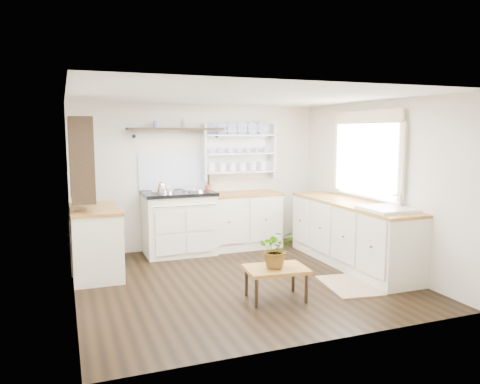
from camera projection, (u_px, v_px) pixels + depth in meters
name	position (u px, v px, depth m)	size (l,w,h in m)	color
floor	(241.00, 280.00, 5.95)	(4.00, 3.80, 0.01)	black
wall_back	(199.00, 177.00, 7.57)	(4.00, 0.02, 2.30)	beige
wall_right	(375.00, 184.00, 6.51)	(0.02, 3.80, 2.30)	beige
wall_left	(70.00, 199.00, 5.10)	(0.02, 3.80, 2.30)	beige
ceiling	(241.00, 97.00, 5.66)	(4.00, 3.80, 0.01)	white
window	(367.00, 154.00, 6.58)	(0.08, 1.55, 1.22)	white
aga_cooker	(179.00, 222.00, 7.20)	(1.08, 0.75, 1.00)	silver
back_cabinets	(240.00, 220.00, 7.59)	(1.27, 0.63, 0.90)	white
right_cabinets	(351.00, 233.00, 6.59)	(0.62, 2.43, 0.90)	white
belfast_sink	(387.00, 218.00, 5.85)	(0.55, 0.60, 0.45)	white
left_cabinets	(96.00, 241.00, 6.13)	(0.62, 1.13, 0.90)	white
plate_rack	(238.00, 151.00, 7.71)	(1.20, 0.22, 0.90)	white
high_shelf	(176.00, 130.00, 7.21)	(1.50, 0.29, 0.16)	black
left_shelving	(81.00, 158.00, 5.94)	(0.28, 0.80, 1.05)	black
kettle	(162.00, 189.00, 6.92)	(0.17, 0.17, 0.20)	silver
utensil_crock	(208.00, 189.00, 7.42)	(0.11, 0.11, 0.13)	brown
center_table	(276.00, 271.00, 5.24)	(0.72, 0.54, 0.37)	brown
potted_plant	(276.00, 249.00, 5.20)	(0.39, 0.34, 0.43)	#3F7233
floor_rug	(349.00, 285.00, 5.73)	(0.55, 0.85, 0.02)	#9B815A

